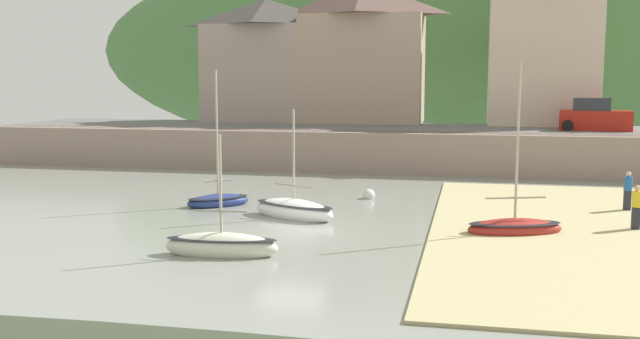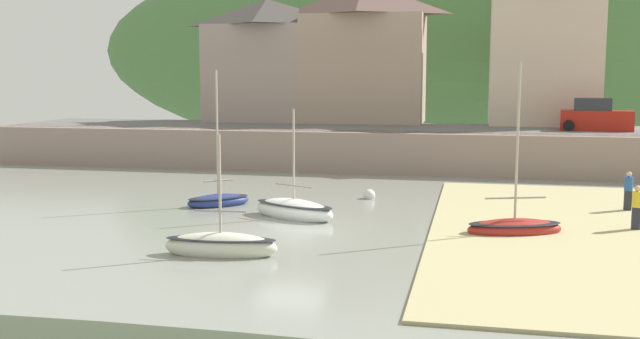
# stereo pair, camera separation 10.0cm
# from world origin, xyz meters

# --- Properties ---
(ground) EXTENTS (48.00, 41.00, 0.61)m
(ground) POSITION_xyz_m (1.40, -9.56, 0.16)
(ground) COLOR gray
(quay_seawall) EXTENTS (48.00, 9.40, 2.40)m
(quay_seawall) POSITION_xyz_m (0.00, 17.50, 1.36)
(quay_seawall) COLOR gray
(quay_seawall) RESTS_ON ground
(hillside_backdrop) EXTENTS (80.00, 44.00, 23.79)m
(hillside_backdrop) POSITION_xyz_m (4.85, 55.20, 8.33)
(hillside_backdrop) COLOR #4E7E43
(hillside_backdrop) RESTS_ON ground
(waterfront_building_left) EXTENTS (8.69, 5.10, 8.63)m
(waterfront_building_left) POSITION_xyz_m (-8.18, 25.20, 6.78)
(waterfront_building_left) COLOR #A69188
(waterfront_building_left) RESTS_ON ground
(waterfront_building_centre) EXTENTS (8.58, 5.11, 9.62)m
(waterfront_building_centre) POSITION_xyz_m (-1.22, 25.20, 7.29)
(waterfront_building_centre) COLOR tan
(waterfront_building_centre) RESTS_ON ground
(waterfront_building_right) EXTENTS (7.21, 5.01, 11.00)m
(waterfront_building_right) POSITION_xyz_m (10.79, 25.20, 7.98)
(waterfront_building_right) COLOR beige
(waterfront_building_right) RESTS_ON ground
(church_with_spire) EXTENTS (3.00, 3.00, 14.41)m
(church_with_spire) POSITION_xyz_m (13.43, 29.20, 9.83)
(church_with_spire) COLOR tan
(church_with_spire) RESTS_ON ground
(sailboat_far_left) EXTENTS (3.98, 2.76, 4.58)m
(sailboat_far_left) POSITION_xyz_m (-0.52, 2.66, 0.32)
(sailboat_far_left) COLOR white
(sailboat_far_left) RESTS_ON ground
(motorboat_with_cabin) EXTENTS (3.71, 2.36, 6.32)m
(motorboat_with_cabin) POSITION_xyz_m (7.98, 1.26, 0.28)
(motorboat_with_cabin) COLOR #A22721
(motorboat_with_cabin) RESTS_ON ground
(rowboat_small_beached) EXTENTS (2.91, 2.75, 6.06)m
(rowboat_small_beached) POSITION_xyz_m (-4.44, 4.61, 0.26)
(rowboat_small_beached) COLOR navy
(rowboat_small_beached) RESTS_ON ground
(fishing_boat_green) EXTENTS (3.74, 1.36, 4.08)m
(fishing_boat_green) POSITION_xyz_m (-1.29, -3.74, 0.31)
(fishing_boat_green) COLOR silver
(fishing_boat_green) RESTS_ON ground
(parked_car_near_slipway) EXTENTS (4.26, 2.13, 1.95)m
(parked_car_near_slipway) POSITION_xyz_m (13.49, 20.70, 3.20)
(parked_car_near_slipway) COLOR #AC1E13
(parked_car_near_slipway) RESTS_ON ground
(person_on_slipway) EXTENTS (0.34, 0.34, 1.62)m
(person_on_slipway) POSITION_xyz_m (12.80, 6.70, 0.98)
(person_on_slipway) COLOR #282833
(person_on_slipway) RESTS_ON ground
(person_near_water) EXTENTS (0.34, 0.34, 1.62)m
(person_near_water) POSITION_xyz_m (12.33, 2.74, 0.98)
(person_near_water) COLOR #282833
(person_near_water) RESTS_ON ground
(mooring_buoy) EXTENTS (0.55, 0.55, 0.55)m
(mooring_buoy) POSITION_xyz_m (1.77, 7.82, 0.17)
(mooring_buoy) COLOR silver
(mooring_buoy) RESTS_ON ground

